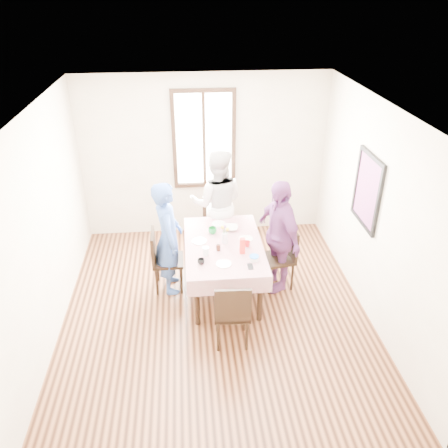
{
  "coord_description": "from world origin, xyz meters",
  "views": [
    {
      "loc": [
        -0.33,
        -4.71,
        3.93
      ],
      "look_at": [
        0.15,
        0.4,
        1.1
      ],
      "focal_mm": 35.97,
      "sensor_mm": 36.0,
      "label": 1
    }
  ],
  "objects_px": {
    "chair_far": "(218,227)",
    "person_right": "(278,236)",
    "person_far": "(218,204)",
    "chair_right": "(278,258)",
    "chair_left": "(168,260)",
    "dining_table": "(224,268)",
    "chair_near": "(232,311)",
    "person_left": "(168,238)"
  },
  "relations": [
    {
      "from": "chair_far",
      "to": "chair_near",
      "type": "height_order",
      "value": "same"
    },
    {
      "from": "chair_right",
      "to": "dining_table",
      "type": "bearing_deg",
      "value": 83.75
    },
    {
      "from": "chair_right",
      "to": "chair_left",
      "type": "bearing_deg",
      "value": 76.79
    },
    {
      "from": "dining_table",
      "to": "chair_left",
      "type": "height_order",
      "value": "chair_left"
    },
    {
      "from": "chair_far",
      "to": "person_left",
      "type": "relative_size",
      "value": 0.56
    },
    {
      "from": "dining_table",
      "to": "chair_far",
      "type": "relative_size",
      "value": 1.64
    },
    {
      "from": "person_right",
      "to": "person_left",
      "type": "bearing_deg",
      "value": -112.98
    },
    {
      "from": "chair_right",
      "to": "person_right",
      "type": "xyz_separation_m",
      "value": [
        -0.02,
        -0.0,
        0.37
      ]
    },
    {
      "from": "chair_right",
      "to": "chair_far",
      "type": "xyz_separation_m",
      "value": [
        -0.77,
        0.98,
        0.0
      ]
    },
    {
      "from": "chair_near",
      "to": "person_left",
      "type": "relative_size",
      "value": 0.56
    },
    {
      "from": "chair_far",
      "to": "person_right",
      "type": "distance_m",
      "value": 1.29
    },
    {
      "from": "person_right",
      "to": "chair_right",
      "type": "bearing_deg",
      "value": 70.6
    },
    {
      "from": "chair_right",
      "to": "person_left",
      "type": "height_order",
      "value": "person_left"
    },
    {
      "from": "dining_table",
      "to": "chair_far",
      "type": "bearing_deg",
      "value": 90.0
    },
    {
      "from": "dining_table",
      "to": "person_far",
      "type": "height_order",
      "value": "person_far"
    },
    {
      "from": "chair_far",
      "to": "chair_right",
      "type": "bearing_deg",
      "value": 124.65
    },
    {
      "from": "dining_table",
      "to": "chair_right",
      "type": "xyz_separation_m",
      "value": [
        0.77,
        0.05,
        0.08
      ]
    },
    {
      "from": "chair_far",
      "to": "person_far",
      "type": "distance_m",
      "value": 0.42
    },
    {
      "from": "chair_left",
      "to": "chair_near",
      "type": "bearing_deg",
      "value": 33.17
    },
    {
      "from": "chair_right",
      "to": "chair_near",
      "type": "height_order",
      "value": "same"
    },
    {
      "from": "chair_left",
      "to": "chair_right",
      "type": "bearing_deg",
      "value": 86.36
    },
    {
      "from": "chair_right",
      "to": "person_right",
      "type": "bearing_deg",
      "value": 80.27
    },
    {
      "from": "person_left",
      "to": "person_right",
      "type": "bearing_deg",
      "value": -98.73
    },
    {
      "from": "person_left",
      "to": "person_far",
      "type": "bearing_deg",
      "value": -45.86
    },
    {
      "from": "chair_left",
      "to": "chair_far",
      "type": "bearing_deg",
      "value": 138.96
    },
    {
      "from": "chair_far",
      "to": "chair_near",
      "type": "relative_size",
      "value": 1.0
    },
    {
      "from": "person_far",
      "to": "person_right",
      "type": "height_order",
      "value": "person_far"
    },
    {
      "from": "chair_right",
      "to": "person_far",
      "type": "distance_m",
      "value": 1.3
    },
    {
      "from": "dining_table",
      "to": "person_far",
      "type": "distance_m",
      "value": 1.13
    },
    {
      "from": "person_far",
      "to": "person_right",
      "type": "relative_size",
      "value": 1.07
    },
    {
      "from": "chair_near",
      "to": "dining_table",
      "type": "bearing_deg",
      "value": 92.65
    },
    {
      "from": "dining_table",
      "to": "chair_left",
      "type": "bearing_deg",
      "value": 169.66
    },
    {
      "from": "chair_near",
      "to": "person_right",
      "type": "bearing_deg",
      "value": 57.82
    },
    {
      "from": "chair_far",
      "to": "person_left",
      "type": "xyz_separation_m",
      "value": [
        -0.75,
        -0.89,
        0.36
      ]
    },
    {
      "from": "dining_table",
      "to": "person_left",
      "type": "height_order",
      "value": "person_left"
    },
    {
      "from": "dining_table",
      "to": "person_far",
      "type": "xyz_separation_m",
      "value": [
        0.0,
        1.01,
        0.5
      ]
    },
    {
      "from": "person_far",
      "to": "chair_left",
      "type": "bearing_deg",
      "value": 55.38
    },
    {
      "from": "dining_table",
      "to": "person_right",
      "type": "bearing_deg",
      "value": 3.58
    },
    {
      "from": "chair_far",
      "to": "dining_table",
      "type": "bearing_deg",
      "value": 86.58
    },
    {
      "from": "chair_left",
      "to": "person_left",
      "type": "relative_size",
      "value": 0.56
    },
    {
      "from": "dining_table",
      "to": "chair_far",
      "type": "xyz_separation_m",
      "value": [
        -0.0,
        1.03,
        0.08
      ]
    },
    {
      "from": "chair_far",
      "to": "person_left",
      "type": "bearing_deg",
      "value": 46.47
    }
  ]
}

